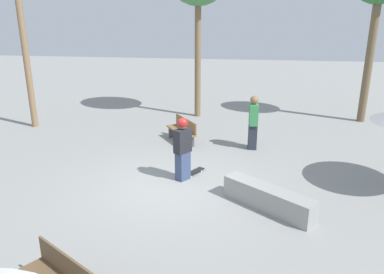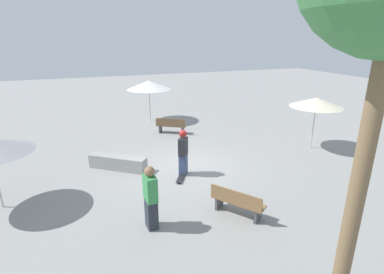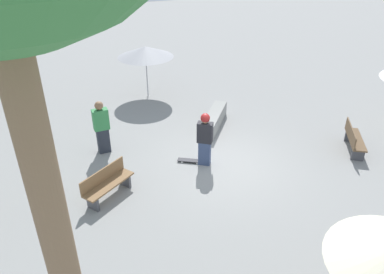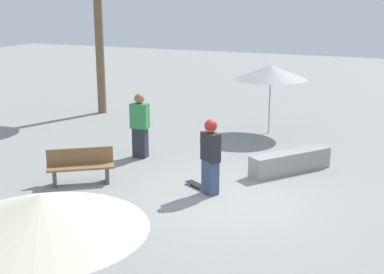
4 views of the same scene
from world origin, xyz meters
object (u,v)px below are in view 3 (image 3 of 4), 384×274
skater_main (205,137)px  shade_umbrella_grey (145,52)px  bench_far (107,184)px  bench_near (354,139)px  bystander_watching (102,127)px  skateboard (190,160)px  concrete_ledge (214,120)px

skater_main → shade_umbrella_grey: (-5.97, -0.25, 1.07)m
bench_far → shade_umbrella_grey: bearing=-149.4°
bench_near → bystander_watching: 8.37m
shade_umbrella_grey → bench_far: bearing=-23.9°
skater_main → bench_near: 5.10m
skateboard → bench_near: (1.27, 5.37, 0.37)m
skateboard → shade_umbrella_grey: 6.06m
skateboard → concrete_ledge: (-2.02, 1.74, 0.21)m
skater_main → concrete_ledge: (-2.27, 1.34, -0.68)m
concrete_ledge → bench_far: 5.32m
shade_umbrella_grey → skateboard: bearing=-1.6°
skateboard → bench_far: 2.90m
skateboard → bench_far: bearing=46.8°
skateboard → bystander_watching: bystander_watching is taller
bystander_watching → skater_main: bearing=-37.6°
skater_main → bystander_watching: size_ratio=0.97×
skateboard → bystander_watching: bearing=-3.8°
bench_far → bystander_watching: bearing=-132.4°
bench_far → shade_umbrella_grey: shade_umbrella_grey is taller
shade_umbrella_grey → bystander_watching: (4.08, -2.61, -1.11)m
concrete_ledge → bench_near: (3.29, 3.63, 0.15)m
concrete_ledge → bystander_watching: bystander_watching is taller
skater_main → bench_far: skater_main is taller
bench_near → bench_far: (-0.44, -8.13, 0.00)m
skateboard → concrete_ledge: bearing=-100.6°
skater_main → skateboard: (-0.24, -0.40, -0.89)m
bench_near → bystander_watching: (-2.92, -7.83, 0.48)m
skateboard → bench_near: 5.53m
skateboard → concrete_ledge: 2.68m
skater_main → bystander_watching: (-1.89, -2.85, -0.04)m
skateboard → bench_near: bench_near is taller
concrete_ledge → bench_far: size_ratio=1.38×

